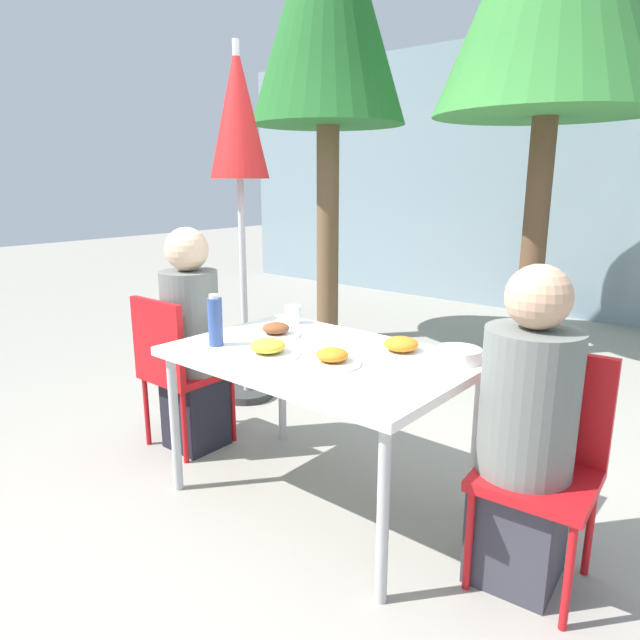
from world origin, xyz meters
TOP-DOWN VIEW (x-y plane):
  - ground_plane at (0.00, 0.00)m, footprint 24.00×24.00m
  - building_facade at (0.00, 4.62)m, footprint 10.00×0.20m
  - dining_table at (0.00, 0.00)m, footprint 1.30×0.85m
  - chair_left at (-0.95, -0.09)m, footprint 0.40×0.40m
  - person_left at (-0.90, -0.01)m, footprint 0.31×0.31m
  - chair_right at (0.95, 0.15)m, footprint 0.43×0.43m
  - person_right at (0.90, 0.07)m, footprint 0.34×0.34m
  - closed_umbrella at (-1.23, 0.68)m, footprint 0.37×0.37m
  - plate_0 at (0.14, -0.09)m, footprint 0.24×0.24m
  - plate_1 at (0.28, 0.22)m, footprint 0.28×0.28m
  - plate_2 at (-0.34, 0.08)m, footprint 0.24×0.24m
  - plate_3 at (-0.15, -0.17)m, footprint 0.28×0.28m
  - bottle at (-0.44, -0.22)m, footprint 0.07×0.07m
  - drinking_cup at (-0.45, 0.31)m, footprint 0.08×0.08m
  - salad_bowl at (0.52, 0.28)m, footprint 0.19×0.19m

SIDE VIEW (x-z plane):
  - ground_plane at x=0.00m, z-range 0.00..0.00m
  - chair_left at x=-0.95m, z-range 0.07..0.93m
  - chair_right at x=0.95m, z-range 0.07..0.93m
  - person_right at x=0.90m, z-range -0.03..1.17m
  - person_left at x=-0.90m, z-range -0.02..1.21m
  - dining_table at x=0.00m, z-range 0.30..1.03m
  - plate_2 at x=-0.34m, z-range 0.72..0.78m
  - plate_0 at x=0.14m, z-range 0.72..0.78m
  - plate_1 at x=0.28m, z-range 0.71..0.79m
  - salad_bowl at x=0.52m, z-range 0.72..0.78m
  - plate_3 at x=-0.15m, z-range 0.71..0.79m
  - drinking_cup at x=-0.45m, z-range 0.72..0.82m
  - bottle at x=-0.44m, z-range 0.72..0.96m
  - building_facade at x=0.00m, z-range 0.00..3.00m
  - closed_umbrella at x=-1.23m, z-range 0.61..2.90m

